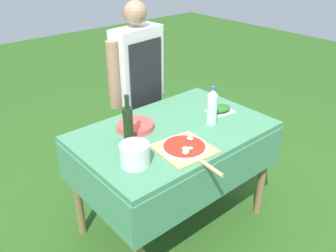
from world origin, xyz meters
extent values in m
plane|color=#2D5B1E|center=(0.00, 0.00, 0.00)|extent=(12.00, 12.00, 0.00)
cube|color=#478960|center=(0.00, 0.00, 0.78)|extent=(1.26, 0.82, 0.04)
cube|color=#478960|center=(0.00, -0.41, 0.62)|extent=(1.26, 0.01, 0.28)
cube|color=#478960|center=(0.00, 0.41, 0.62)|extent=(1.26, 0.01, 0.28)
cube|color=#478960|center=(-0.63, 0.00, 0.62)|extent=(0.01, 0.82, 0.28)
cube|color=#478960|center=(0.63, 0.00, 0.62)|extent=(0.01, 0.82, 0.28)
cylinder|color=olive|center=(-0.57, -0.35, 0.38)|extent=(0.06, 0.06, 0.76)
cylinder|color=olive|center=(0.57, -0.35, 0.38)|extent=(0.06, 0.06, 0.76)
cylinder|color=olive|center=(-0.57, 0.35, 0.38)|extent=(0.06, 0.06, 0.76)
cylinder|color=olive|center=(0.57, 0.35, 0.38)|extent=(0.06, 0.06, 0.76)
cylinder|color=#70604C|center=(0.26, 0.65, 0.38)|extent=(0.11, 0.11, 0.75)
cylinder|color=#70604C|center=(0.11, 0.63, 0.38)|extent=(0.11, 0.11, 0.75)
cube|color=silver|center=(0.19, 0.64, 1.04)|extent=(0.43, 0.22, 0.57)
cube|color=#232326|center=(0.20, 0.54, 0.82)|extent=(0.33, 0.05, 0.82)
cylinder|color=#A37A5B|center=(0.43, 0.67, 1.01)|extent=(0.09, 0.09, 0.50)
cylinder|color=#A37A5B|center=(-0.05, 0.61, 1.01)|extent=(0.09, 0.09, 0.50)
sphere|color=#A37A5B|center=(0.19, 0.64, 1.42)|extent=(0.17, 0.17, 0.17)
cube|color=tan|center=(-0.12, -0.23, 0.80)|extent=(0.33, 0.33, 0.01)
cylinder|color=tan|center=(-0.14, -0.47, 0.80)|extent=(0.04, 0.18, 0.02)
cylinder|color=beige|center=(-0.12, -0.23, 0.81)|extent=(0.28, 0.28, 0.01)
cylinder|color=#B22819|center=(-0.12, -0.23, 0.82)|extent=(0.25, 0.25, 0.00)
ellipsoid|color=white|center=(-0.18, -0.30, 0.83)|extent=(0.06, 0.05, 0.02)
ellipsoid|color=white|center=(-0.15, -0.27, 0.83)|extent=(0.05, 0.05, 0.02)
ellipsoid|color=white|center=(-0.16, -0.29, 0.83)|extent=(0.06, 0.06, 0.02)
ellipsoid|color=white|center=(-0.05, -0.20, 0.83)|extent=(0.04, 0.04, 0.02)
ellipsoid|color=white|center=(-0.12, -0.28, 0.83)|extent=(0.04, 0.03, 0.01)
ellipsoid|color=#286B23|center=(-0.11, -0.19, 0.83)|extent=(0.03, 0.04, 0.00)
ellipsoid|color=#286B23|center=(-0.16, -0.26, 0.83)|extent=(0.03, 0.04, 0.00)
ellipsoid|color=#286B23|center=(-0.13, -0.30, 0.83)|extent=(0.04, 0.03, 0.00)
cylinder|color=black|center=(-0.32, 0.05, 0.91)|extent=(0.06, 0.06, 0.23)
cylinder|color=black|center=(-0.32, 0.05, 1.06)|extent=(0.02, 0.02, 0.06)
cylinder|color=#232326|center=(-0.32, 0.05, 1.10)|extent=(0.03, 0.03, 0.02)
cylinder|color=silver|center=(0.24, -0.10, 0.90)|extent=(0.07, 0.07, 0.21)
cone|color=silver|center=(0.24, -0.10, 1.02)|extent=(0.07, 0.07, 0.04)
cylinder|color=#335BB2|center=(0.24, -0.10, 1.05)|extent=(0.03, 0.03, 0.02)
cube|color=silver|center=(0.43, -0.02, 0.80)|extent=(0.21, 0.17, 0.01)
ellipsoid|color=#286B23|center=(0.43, -0.02, 0.82)|extent=(0.17, 0.14, 0.04)
cylinder|color=silver|center=(-0.43, -0.16, 0.86)|extent=(0.17, 0.17, 0.13)
cylinder|color=#DB4C42|center=(-0.18, 0.17, 0.80)|extent=(0.25, 0.25, 0.00)
cylinder|color=#DB4C42|center=(-0.18, 0.17, 0.80)|extent=(0.25, 0.25, 0.00)
cylinder|color=#DB4C42|center=(-0.18, 0.17, 0.81)|extent=(0.24, 0.24, 0.00)
cylinder|color=#DB4C42|center=(-0.18, 0.17, 0.81)|extent=(0.24, 0.24, 0.00)
cylinder|color=#DB4C42|center=(-0.18, 0.17, 0.82)|extent=(0.24, 0.24, 0.00)
cylinder|color=#DB4C42|center=(-0.18, 0.17, 0.82)|extent=(0.24, 0.24, 0.00)
cylinder|color=#DB4C42|center=(-0.18, 0.17, 0.83)|extent=(0.24, 0.24, 0.00)
camera|label=1|loc=(-1.36, -1.52, 1.91)|focal=38.00mm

